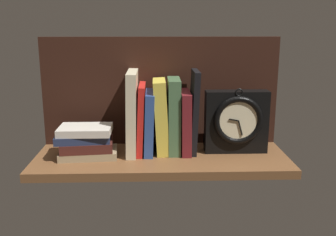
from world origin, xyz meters
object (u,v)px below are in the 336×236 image
(book_green_romantic, at_px, (174,116))
(book_black_skeptic, at_px, (194,112))
(book_red_requiem, at_px, (141,119))
(book_maroon_dawkins, at_px, (185,122))
(framed_clock, at_px, (237,121))
(book_stack_side, at_px, (86,141))
(book_blue_modern, at_px, (149,122))
(book_cream_twain, at_px, (132,112))
(book_yellow_seinlanguage, at_px, (161,116))

(book_green_romantic, distance_m, book_black_skeptic, 0.06)
(book_red_requiem, height_order, book_maroon_dawkins, book_red_requiem)
(framed_clock, distance_m, book_stack_side, 0.46)
(book_maroon_dawkins, bearing_deg, book_stack_side, -172.67)
(book_red_requiem, height_order, book_stack_side, book_red_requiem)
(book_blue_modern, xyz_separation_m, framed_clock, (0.27, -0.02, 0.00))
(book_blue_modern, distance_m, framed_clock, 0.27)
(book_red_requiem, relative_size, book_maroon_dawkins, 1.12)
(book_cream_twain, bearing_deg, book_black_skeptic, 0.00)
(book_green_romantic, bearing_deg, book_black_skeptic, 0.00)
(book_stack_side, bearing_deg, book_blue_modern, 11.53)
(framed_clock, bearing_deg, book_maroon_dawkins, 174.49)
(framed_clock, bearing_deg, book_blue_modern, 176.77)
(book_cream_twain, bearing_deg, book_red_requiem, 0.00)
(book_cream_twain, relative_size, book_black_skeptic, 0.99)
(book_red_requiem, bearing_deg, book_cream_twain, 180.00)
(book_cream_twain, distance_m, book_maroon_dawkins, 0.17)
(book_cream_twain, height_order, book_maroon_dawkins, book_cream_twain)
(book_yellow_seinlanguage, xyz_separation_m, book_green_romantic, (0.04, 0.00, 0.00))
(book_cream_twain, xyz_separation_m, framed_clock, (0.32, -0.02, -0.03))
(book_yellow_seinlanguage, xyz_separation_m, book_black_skeptic, (0.10, 0.00, 0.01))
(book_yellow_seinlanguage, distance_m, book_black_skeptic, 0.10)
(framed_clock, bearing_deg, book_green_romantic, 175.51)
(book_maroon_dawkins, relative_size, book_stack_side, 1.01)
(book_blue_modern, height_order, book_stack_side, book_blue_modern)
(book_yellow_seinlanguage, bearing_deg, book_maroon_dawkins, 0.00)
(book_yellow_seinlanguage, xyz_separation_m, framed_clock, (0.23, -0.02, -0.01))
(book_yellow_seinlanguage, bearing_deg, book_black_skeptic, 0.00)
(book_green_romantic, height_order, book_black_skeptic, book_black_skeptic)
(book_green_romantic, xyz_separation_m, framed_clock, (0.19, -0.02, -0.02))
(book_stack_side, bearing_deg, book_green_romantic, 8.30)
(book_blue_modern, relative_size, book_green_romantic, 0.83)
(book_cream_twain, relative_size, framed_clock, 1.23)
(book_maroon_dawkins, distance_m, book_black_skeptic, 0.04)
(book_green_romantic, xyz_separation_m, book_maroon_dawkins, (0.04, 0.00, -0.02))
(book_red_requiem, distance_m, book_blue_modern, 0.03)
(book_red_requiem, xyz_separation_m, book_maroon_dawkins, (0.14, 0.00, -0.01))
(book_blue_modern, height_order, book_green_romantic, book_green_romantic)
(book_maroon_dawkins, relative_size, book_black_skeptic, 0.75)
(book_red_requiem, height_order, book_black_skeptic, book_black_skeptic)
(book_yellow_seinlanguage, distance_m, book_maroon_dawkins, 0.08)
(book_cream_twain, bearing_deg, book_maroon_dawkins, 0.00)
(book_yellow_seinlanguage, bearing_deg, book_cream_twain, 180.00)
(book_cream_twain, bearing_deg, framed_clock, -2.70)
(book_red_requiem, xyz_separation_m, framed_clock, (0.29, -0.02, -0.01))
(framed_clock, height_order, book_stack_side, framed_clock)
(book_yellow_seinlanguage, relative_size, book_maroon_dawkins, 1.19)
(book_red_requiem, relative_size, book_yellow_seinlanguage, 0.94)
(book_blue_modern, xyz_separation_m, book_black_skeptic, (0.14, 0.00, 0.03))
(book_blue_modern, height_order, book_maroon_dawkins, same)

